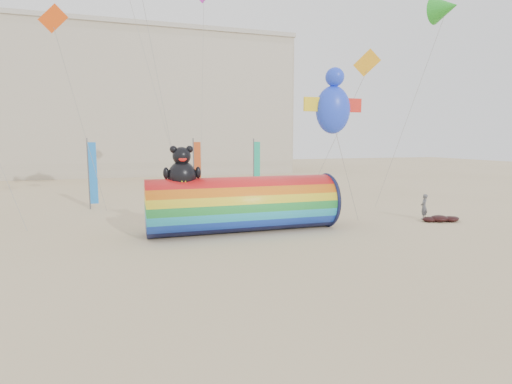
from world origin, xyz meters
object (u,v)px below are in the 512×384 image
object	(u,v)px
hotel_building	(82,103)
kite_handler	(424,207)
windsock_assembly	(243,203)
fabric_bundle	(441,219)

from	to	relation	value
hotel_building	kite_handler	xyz separation A→B (m)	(24.25, -43.06, -9.50)
windsock_assembly	kite_handler	world-z (taller)	windsock_assembly
fabric_bundle	windsock_assembly	bearing A→B (deg)	174.81
windsock_assembly	kite_handler	size ratio (longest dim) A/B	6.46
kite_handler	windsock_assembly	bearing A→B (deg)	-32.76
hotel_building	windsock_assembly	size ratio (longest dim) A/B	5.74
kite_handler	hotel_building	bearing A→B (deg)	-92.39
windsock_assembly	fabric_bundle	bearing A→B (deg)	-5.19
kite_handler	fabric_bundle	distance (m)	1.27
hotel_building	fabric_bundle	world-z (taller)	hotel_building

